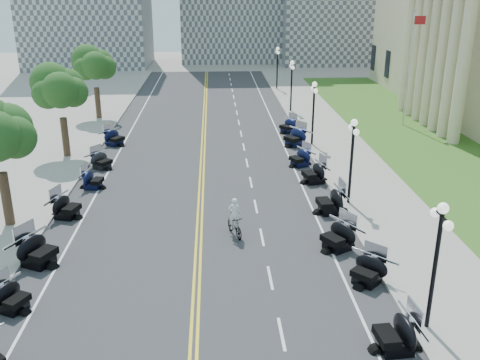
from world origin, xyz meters
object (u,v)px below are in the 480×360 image
object	(u,v)px
flagpole	(409,70)
motorcycle_n_3	(396,332)
bicycle	(235,225)
cyclist_rider	(234,200)

from	to	relation	value
flagpole	motorcycle_n_3	distance (m)	33.24
motorcycle_n_3	bicycle	size ratio (longest dim) A/B	1.11
flagpole	cyclist_rider	xyz separation A→B (m)	(-16.18, -21.73, -3.02)
bicycle	flagpole	bearing A→B (deg)	34.31
bicycle	cyclist_rider	xyz separation A→B (m)	(0.00, -0.00, 1.42)
flagpole	motorcycle_n_3	xyz separation A→B (m)	(-10.96, -31.09, -4.27)
motorcycle_n_3	bicycle	distance (m)	10.71
motorcycle_n_3	flagpole	bearing A→B (deg)	155.77
motorcycle_n_3	cyclist_rider	world-z (taller)	cyclist_rider
bicycle	cyclist_rider	distance (m)	1.42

